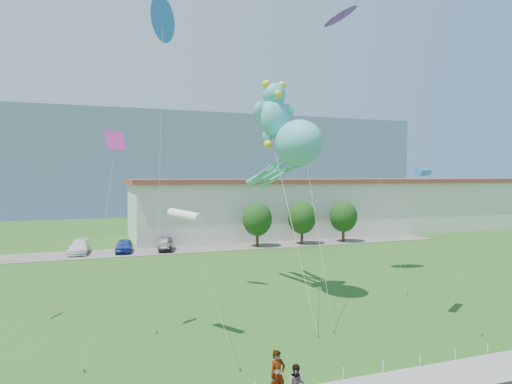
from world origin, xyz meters
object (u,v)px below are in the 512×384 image
parked_car_black (165,244)px  octopus_kite (291,154)px  parked_car_blue (124,246)px  parked_car_white (79,247)px  teddy_bear_kite (274,113)px  warehouse (332,205)px  pedestrian_left (278,375)px

parked_car_black → octopus_kite: bearing=-65.7°
parked_car_blue → octopus_kite: bearing=-58.7°
octopus_kite → parked_car_black: bearing=103.4°
parked_car_blue → parked_car_black: parked_car_blue is taller
parked_car_white → teddy_bear_kite: (13.87, -22.94, 12.46)m
parked_car_black → octopus_kite: size_ratio=0.31×
warehouse → parked_car_blue: (-31.59, -8.87, -3.33)m
parked_car_blue → parked_car_black: size_ratio=1.01×
teddy_bear_kite → parked_car_blue: bearing=112.3°
parked_car_white → octopus_kite: 29.69m
pedestrian_left → parked_car_black: (1.38, 36.96, -0.28)m
parked_car_white → warehouse: bearing=19.0°
pedestrian_left → parked_car_blue: pedestrian_left is taller
parked_car_blue → teddy_bear_kite: teddy_bear_kite is taller
octopus_kite → teddy_bear_kite: size_ratio=0.89×
parked_car_black → teddy_bear_kite: 25.70m
parked_car_black → pedestrian_left: bearing=-81.3°
parked_car_white → parked_car_black: size_ratio=1.15×
parked_car_black → octopus_kite: octopus_kite is taller
pedestrian_left → parked_car_blue: (-3.21, 37.27, -0.25)m
warehouse → teddy_bear_kite: size_ratio=3.92×
pedestrian_left → parked_car_black: size_ratio=0.44×
warehouse → pedestrian_left: warehouse is taller
parked_car_white → parked_car_black: (9.32, -0.94, -0.01)m
parked_car_white → teddy_bear_kite: size_ratio=0.31×
parked_car_white → parked_car_black: parked_car_white is taller
parked_car_white → octopus_kite: octopus_kite is taller
parked_car_black → warehouse: bearing=29.6°
warehouse → teddy_bear_kite: teddy_bear_kite is taller
pedestrian_left → parked_car_white: (-7.93, 37.90, -0.27)m
teddy_bear_kite → pedestrian_left: bearing=-111.7°
parked_car_blue → teddy_bear_kite: bearing=-59.8°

